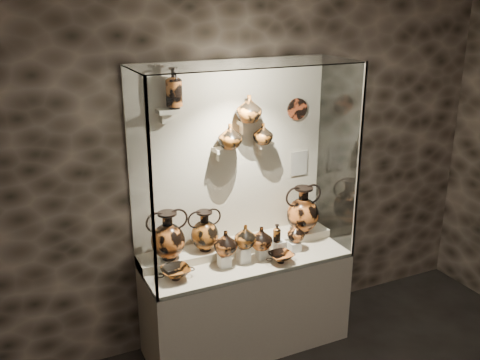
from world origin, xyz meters
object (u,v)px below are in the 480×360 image
object	(u,v)px
amphora_right	(303,210)
kylix_left	(176,272)
kylix_right	(281,257)
amphora_left	(168,235)
amphora_mid	(205,230)
jug_a	(226,243)
jug_e	(296,232)
ovoid_vase_b	(249,109)
jug_b	(245,236)
jug_c	(261,238)
ovoid_vase_a	(230,136)
ovoid_vase_c	(263,134)
lekythos_small	(277,232)
lekythos_tall	(174,86)

from	to	relation	value
amphora_right	kylix_left	bearing A→B (deg)	-170.09
kylix_left	kylix_right	world-z (taller)	kylix_left
amphora_left	amphora_mid	distance (m)	0.32
jug_a	kylix_right	xyz separation A→B (m)	(0.42, -0.14, -0.15)
amphora_mid	jug_e	distance (m)	0.77
jug_a	ovoid_vase_b	bearing A→B (deg)	47.06
jug_b	jug_c	distance (m)	0.14
jug_e	amphora_mid	bearing A→B (deg)	145.17
ovoid_vase_a	ovoid_vase_b	size ratio (longest dim) A/B	0.93
ovoid_vase_c	jug_e	bearing A→B (deg)	-55.57
kylix_left	amphora_left	bearing A→B (deg)	73.13
jug_a	ovoid_vase_c	world-z (taller)	ovoid_vase_c
amphora_left	ovoid_vase_b	xyz separation A→B (m)	(0.72, 0.06, 0.93)
amphora_mid	amphora_left	bearing A→B (deg)	167.72
jug_b	kylix_right	bearing A→B (deg)	-20.67
lekythos_small	ovoid_vase_a	bearing A→B (deg)	133.77
amphora_right	ovoid_vase_a	bearing A→B (deg)	174.08
ovoid_vase_a	kylix_left	bearing A→B (deg)	-164.18
lekythos_tall	ovoid_vase_a	size ratio (longest dim) A/B	1.69
lekythos_small	kylix_left	xyz separation A→B (m)	(-0.88, -0.03, -0.15)
kylix_right	jug_e	bearing A→B (deg)	18.36
kylix_left	ovoid_vase_a	distance (m)	1.13
amphora_left	amphora_mid	world-z (taller)	amphora_left
jug_b	amphora_right	bearing A→B (deg)	23.66
kylix_right	ovoid_vase_b	distance (m)	1.21
amphora_left	jug_e	xyz separation A→B (m)	(1.06, -0.17, -0.11)
jug_b	jug_c	size ratio (longest dim) A/B	0.97
jug_c	jug_a	bearing A→B (deg)	-169.06
amphora_right	lekythos_tall	xyz separation A→B (m)	(-1.09, 0.10, 1.13)
jug_e	jug_a	bearing A→B (deg)	160.23
amphora_right	amphora_left	bearing A→B (deg)	179.90
jug_b	ovoid_vase_a	size ratio (longest dim) A/B	0.93
amphora_mid	jug_c	bearing A→B (deg)	-44.38
kylix_right	lekythos_tall	world-z (taller)	lekythos_tall
jug_b	lekythos_tall	xyz separation A→B (m)	(-0.46, 0.27, 1.18)
amphora_right	jug_b	world-z (taller)	amphora_right
jug_b	jug_e	xyz separation A→B (m)	(0.47, 0.01, -0.07)
lekythos_small	ovoid_vase_c	distance (m)	0.81
jug_a	lekythos_small	bearing A→B (deg)	8.54
jug_a	ovoid_vase_a	bearing A→B (deg)	68.37
amphora_right	lekythos_small	xyz separation A→B (m)	(-0.35, -0.18, -0.07)
lekythos_small	ovoid_vase_b	distance (m)	1.03
ovoid_vase_a	amphora_left	bearing A→B (deg)	176.40
lekythos_small	ovoid_vase_a	world-z (taller)	ovoid_vase_a
jug_a	ovoid_vase_c	bearing A→B (deg)	39.66
amphora_mid	jug_e	bearing A→B (deg)	-30.56
lekythos_small	kylix_right	distance (m)	0.20
jug_e	ovoid_vase_c	distance (m)	0.87
lekythos_tall	amphora_left	bearing A→B (deg)	-145.37
jug_c	kylix_left	distance (m)	0.75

